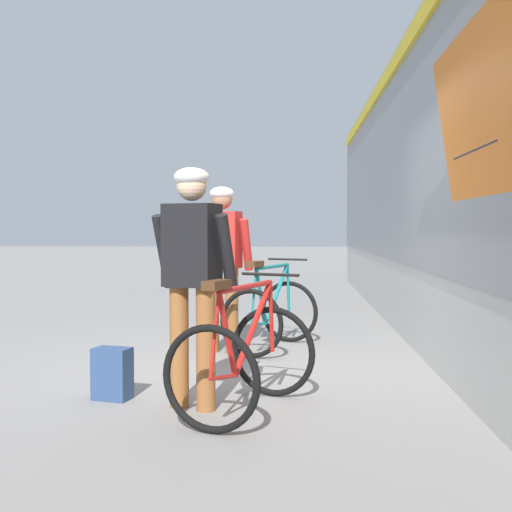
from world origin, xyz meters
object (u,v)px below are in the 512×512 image
object	(u,v)px
cyclist_far_in_red	(222,254)
bicycle_near_red	(244,358)
cyclist_near_in_dark	(192,265)
bicycle_far_teal	(271,313)
backpack_on_platform	(112,374)

from	to	relation	value
cyclist_far_in_red	bicycle_near_red	bearing A→B (deg)	-79.55
cyclist_near_in_dark	bicycle_far_teal	distance (m)	2.47
cyclist_near_in_dark	cyclist_far_in_red	world-z (taller)	same
cyclist_far_in_red	bicycle_near_red	distance (m)	2.38
cyclist_near_in_dark	backpack_on_platform	distance (m)	1.10
cyclist_far_in_red	bicycle_far_teal	bearing A→B (deg)	19.07
cyclist_near_in_dark	bicycle_near_red	xyz separation A→B (m)	(0.39, -0.10, -0.65)
bicycle_near_red	bicycle_far_teal	size ratio (longest dim) A/B	1.00
backpack_on_platform	cyclist_far_in_red	bearing A→B (deg)	85.82
cyclist_near_in_dark	cyclist_far_in_red	bearing A→B (deg)	90.79
bicycle_near_red	bicycle_far_teal	xyz separation A→B (m)	(0.10, 2.43, 0.00)
cyclist_far_in_red	bicycle_far_teal	world-z (taller)	cyclist_far_in_red
cyclist_near_in_dark	bicycle_near_red	size ratio (longest dim) A/B	1.41
backpack_on_platform	bicycle_near_red	bearing A→B (deg)	-2.75
cyclist_far_in_red	bicycle_near_red	world-z (taller)	cyclist_far_in_red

